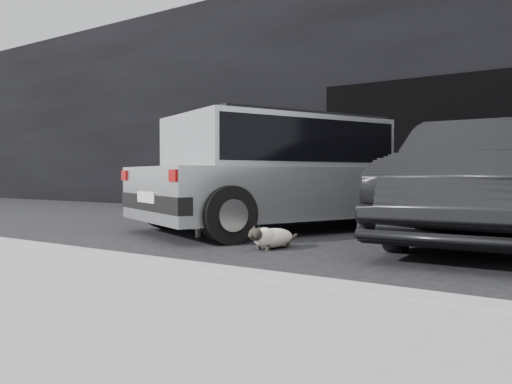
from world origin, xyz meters
The scene contains 9 objects.
ground centered at (0.00, 0.00, 0.00)m, with size 80.00×80.00×0.00m, color black.
building_facade centered at (1.00, 6.00, 2.50)m, with size 34.00×4.00×5.00m, color black.
garage_opening centered at (1.00, 3.99, 1.30)m, with size 4.00×0.10×2.60m, color black.
curb centered at (1.00, -2.60, 0.06)m, with size 18.00×0.25×0.12m, color gray.
sidewalk centered at (1.00, -3.80, 0.06)m, with size 18.00×2.20×0.11m, color gray.
silver_hatchback centered at (-0.22, 0.87, 0.89)m, with size 3.64×4.85×1.64m.
second_car centered at (2.51, 0.91, 0.73)m, with size 1.55×4.45×1.47m, color black.
cat_siamese centered at (0.65, -0.92, 0.13)m, with size 0.38×0.79×0.28m.
cat_white centered at (-0.50, -0.44, 0.19)m, with size 0.72×0.55×0.39m.
Camera 1 is at (3.46, -5.46, 0.80)m, focal length 35.00 mm.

